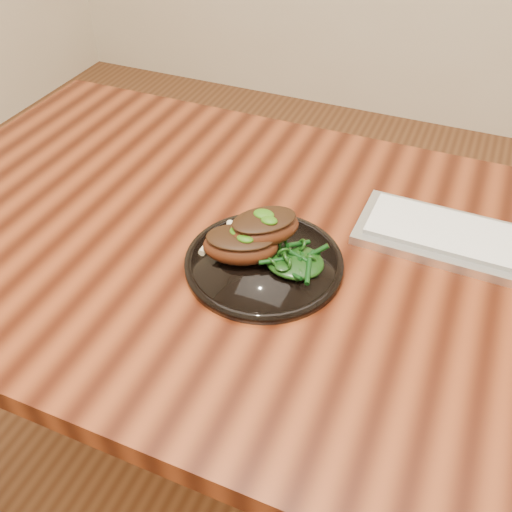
{
  "coord_description": "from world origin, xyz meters",
  "views": [
    {
      "loc": [
        0.13,
        -0.66,
        1.35
      ],
      "look_at": [
        -0.12,
        -0.07,
        0.78
      ],
      "focal_mm": 40.0,
      "sensor_mm": 36.0,
      "label": 1
    }
  ],
  "objects_px": {
    "desk": "(339,301)",
    "plate": "(264,263)",
    "lamb_chop_front": "(240,244)",
    "keyboard": "(509,252)",
    "greens_heap": "(295,259)"
  },
  "relations": [
    {
      "from": "keyboard",
      "to": "plate",
      "type": "bearing_deg",
      "value": -153.74
    },
    {
      "from": "greens_heap",
      "to": "keyboard",
      "type": "distance_m",
      "value": 0.34
    },
    {
      "from": "greens_heap",
      "to": "plate",
      "type": "bearing_deg",
      "value": -174.81
    },
    {
      "from": "greens_heap",
      "to": "desk",
      "type": "bearing_deg",
      "value": 37.13
    },
    {
      "from": "desk",
      "to": "plate",
      "type": "relative_size",
      "value": 6.53
    },
    {
      "from": "plate",
      "to": "keyboard",
      "type": "height_order",
      "value": "keyboard"
    },
    {
      "from": "desk",
      "to": "plate",
      "type": "xyz_separation_m",
      "value": [
        -0.11,
        -0.05,
        0.09
      ]
    },
    {
      "from": "lamb_chop_front",
      "to": "keyboard",
      "type": "height_order",
      "value": "lamb_chop_front"
    },
    {
      "from": "desk",
      "to": "plate",
      "type": "bearing_deg",
      "value": -154.58
    },
    {
      "from": "desk",
      "to": "greens_heap",
      "type": "height_order",
      "value": "greens_heap"
    },
    {
      "from": "lamb_chop_front",
      "to": "greens_heap",
      "type": "xyz_separation_m",
      "value": [
        0.08,
        0.01,
        -0.01
      ]
    },
    {
      "from": "plate",
      "to": "lamb_chop_front",
      "type": "xyz_separation_m",
      "value": [
        -0.04,
        -0.01,
        0.03
      ]
    },
    {
      "from": "plate",
      "to": "lamb_chop_front",
      "type": "bearing_deg",
      "value": -166.25
    },
    {
      "from": "greens_heap",
      "to": "keyboard",
      "type": "bearing_deg",
      "value": 29.17
    },
    {
      "from": "plate",
      "to": "keyboard",
      "type": "xyz_separation_m",
      "value": [
        0.35,
        0.17,
        0.0
      ]
    }
  ]
}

